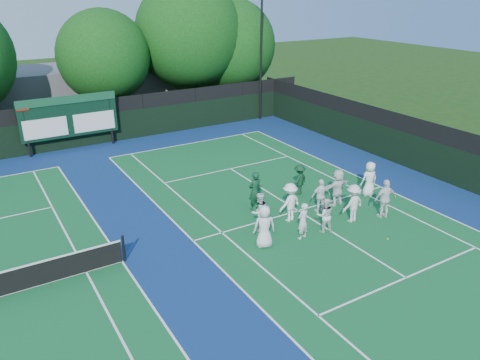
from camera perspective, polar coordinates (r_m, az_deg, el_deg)
ground at (r=21.60m, az=8.71°, el=-4.76°), size 120.00×120.00×0.00m
court_apron at (r=19.54m, az=-7.11°, el=-7.79°), size 34.00×32.00×0.01m
near_court at (r=22.28m, az=7.09°, el=-3.74°), size 11.05×23.85×0.01m
back_fence at (r=32.38m, az=-18.34°, el=6.28°), size 34.00×0.08×3.00m
divider_fence_right at (r=27.91m, az=22.04°, el=3.23°), size 0.08×32.00×3.00m
scoreboard at (r=31.59m, az=-20.13°, el=7.23°), size 6.00×0.21×3.55m
clubhouse at (r=40.74m, az=-15.69°, el=10.70°), size 18.00×6.00×4.00m
light_pole_right at (r=36.48m, az=2.62°, el=17.03°), size 1.20×0.30×10.12m
tree_c at (r=35.71m, az=-16.06°, el=14.07°), size 6.52×6.52×8.48m
tree_d at (r=37.90m, az=-6.08°, el=16.99°), size 8.24×8.24×10.54m
tree_e at (r=39.65m, az=-1.17°, el=15.85°), size 7.47×7.47×9.10m
tennis_ball_1 at (r=23.76m, az=13.48°, el=-2.41°), size 0.07×0.07×0.07m
tennis_ball_2 at (r=20.67m, az=17.57°, el=-6.85°), size 0.07×0.07×0.07m
tennis_ball_4 at (r=23.24m, az=2.92°, el=-2.36°), size 0.07×0.07×0.07m
tennis_ball_5 at (r=23.75m, az=16.41°, el=-2.75°), size 0.07×0.07×0.07m
player_front_0 at (r=18.86m, az=2.99°, el=-5.67°), size 1.04×0.86×1.82m
player_front_1 at (r=19.63m, az=7.67°, el=-4.97°), size 0.67×0.52×1.62m
player_front_2 at (r=20.30m, az=10.30°, el=-4.25°), size 0.94×0.86×1.57m
player_front_3 at (r=21.42m, az=13.60°, el=-2.77°), size 1.19×0.74×1.77m
player_front_4 at (r=22.15m, az=17.29°, el=-2.20°), size 1.16×0.70×1.85m
player_back_0 at (r=20.11m, az=2.38°, el=-3.88°), size 0.91×0.74×1.74m
player_back_1 at (r=20.99m, az=6.09°, el=-2.72°), size 1.26×0.86×1.80m
player_back_2 at (r=22.02m, az=9.83°, el=-1.90°), size 1.02×0.58×1.64m
player_back_3 at (r=22.86m, az=11.80°, el=-0.87°), size 1.71×0.63×1.82m
player_back_4 at (r=24.24m, az=15.49°, el=0.11°), size 0.96×0.71×1.79m
coach_left at (r=21.85m, az=1.81°, el=-1.37°), size 0.73×0.50×1.91m
coach_right at (r=23.72m, az=7.24°, el=0.03°), size 1.16×0.87×1.59m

